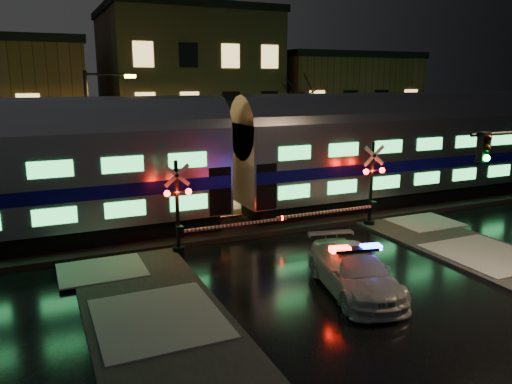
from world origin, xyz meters
TOP-DOWN VIEW (x-y plane):
  - ground at (0.00, 0.00)m, footprint 120.00×120.00m
  - ballast at (0.00, 5.00)m, footprint 90.00×4.20m
  - sidewalk_left at (-6.50, -6.00)m, footprint 4.00×20.00m
  - building_mid at (2.00, 22.50)m, footprint 12.00×11.00m
  - building_right at (15.00, 22.00)m, footprint 12.00×10.00m
  - train at (-1.10, 5.00)m, footprint 51.00×3.12m
  - police_car at (-0.12, -3.53)m, footprint 3.00×5.23m
  - crossing_signal_right at (4.53, 2.30)m, footprint 5.67×0.65m
  - crossing_signal_left at (-4.03, 2.30)m, footprint 5.35×0.64m
  - streetlight at (-6.59, 9.00)m, footprint 2.42×0.25m

SIDE VIEW (x-z plane):
  - ground at x=0.00m, z-range 0.00..0.00m
  - sidewalk_left at x=-6.50m, z-range 0.00..0.12m
  - ballast at x=0.00m, z-range 0.00..0.24m
  - police_car at x=-0.12m, z-range -0.07..1.51m
  - crossing_signal_left at x=-4.03m, z-range -0.33..3.45m
  - crossing_signal_right at x=4.53m, z-range -0.35..3.67m
  - train at x=-1.10m, z-range 0.42..6.35m
  - streetlight at x=-6.59m, z-range 0.55..7.80m
  - building_right at x=15.00m, z-range 0.00..8.50m
  - building_mid at x=2.00m, z-range 0.00..11.50m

